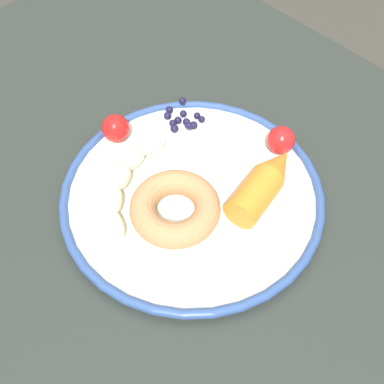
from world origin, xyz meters
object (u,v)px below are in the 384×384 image
at_px(dining_table, 183,258).
at_px(tomato_near, 281,141).
at_px(blueberry_pile, 182,119).
at_px(banana, 125,179).
at_px(donut, 178,206).
at_px(carrot_orange, 264,183).
at_px(tomato_mid, 116,128).
at_px(plate, 192,193).

xyz_separation_m(dining_table, tomato_near, (-0.00, -0.18, 0.12)).
bearing_deg(blueberry_pile, banana, 106.74).
bearing_deg(blueberry_pile, donut, 137.29).
relative_size(carrot_orange, blueberry_pile, 2.12).
bearing_deg(tomato_mid, banana, 151.67).
relative_size(carrot_orange, tomato_mid, 3.34).
xyz_separation_m(banana, tomato_near, (-0.09, -0.20, 0.01)).
bearing_deg(blueberry_pile, tomato_mid, 67.61).
height_order(plate, carrot_orange, carrot_orange).
height_order(dining_table, banana, banana).
bearing_deg(dining_table, tomato_near, -90.34).
xyz_separation_m(donut, tomato_mid, (0.16, -0.02, 0.00)).
bearing_deg(carrot_orange, dining_table, 71.05).
distance_m(plate, blueberry_pile, 0.13).
bearing_deg(plate, tomato_near, -100.59).
bearing_deg(donut, tomato_near, -94.16).
xyz_separation_m(plate, banana, (0.07, 0.06, 0.02)).
xyz_separation_m(plate, donut, (-0.01, 0.04, 0.02)).
height_order(banana, blueberry_pile, banana).
xyz_separation_m(dining_table, tomato_mid, (0.17, -0.02, 0.12)).
height_order(blueberry_pile, tomato_mid, tomato_mid).
distance_m(blueberry_pile, tomato_near, 0.15).
height_order(donut, tomato_near, tomato_near).
bearing_deg(banana, plate, -138.92).
height_order(banana, carrot_orange, carrot_orange).
relative_size(banana, tomato_near, 3.91).
bearing_deg(carrot_orange, donut, 64.79).
distance_m(carrot_orange, blueberry_pile, 0.17).
relative_size(dining_table, blueberry_pile, 19.75).
bearing_deg(banana, tomato_mid, -28.33).
bearing_deg(carrot_orange, blueberry_pile, -2.48).
bearing_deg(plate, tomato_mid, 6.42).
xyz_separation_m(donut, blueberry_pile, (0.12, -0.11, -0.01)).
relative_size(plate, donut, 3.06).
relative_size(plate, blueberry_pile, 5.57).
bearing_deg(tomato_near, donut, 85.84).
bearing_deg(donut, plate, -69.34).
xyz_separation_m(dining_table, carrot_orange, (-0.04, -0.11, 0.12)).
bearing_deg(tomato_mid, tomato_near, -137.28).
bearing_deg(dining_table, donut, -18.90).
height_order(dining_table, carrot_orange, carrot_orange).
distance_m(plate, donut, 0.04).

